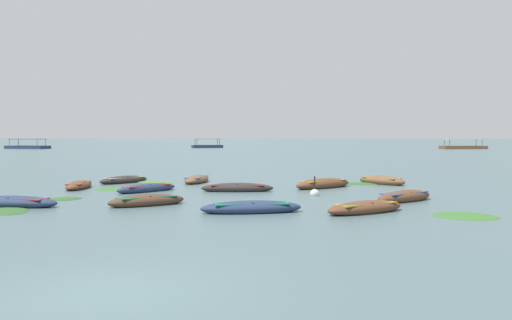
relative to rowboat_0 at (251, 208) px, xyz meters
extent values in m
plane|color=#476066|center=(-2.44, 1489.23, -0.17)|extent=(6000.00, 6000.00, 0.00)
cone|color=slate|center=(-9.06, 1968.42, 303.40)|extent=(1688.63, 1688.63, 607.15)
ellipsoid|color=navy|center=(0.00, 0.00, -0.01)|extent=(3.95, 1.88, 0.55)
cube|color=#197A56|center=(0.00, 0.00, 0.16)|extent=(2.84, 1.36, 0.05)
cube|color=navy|center=(0.00, 0.00, 0.21)|extent=(0.23, 0.80, 0.04)
ellipsoid|color=brown|center=(-9.63, 9.59, -0.02)|extent=(1.25, 3.58, 0.51)
cube|color=#B22D28|center=(-9.63, 9.59, 0.13)|extent=(0.90, 2.58, 0.05)
cube|color=brown|center=(-9.63, 9.59, 0.18)|extent=(0.72, 0.12, 0.04)
ellipsoid|color=brown|center=(3.71, 10.24, 0.02)|extent=(3.86, 3.71, 0.65)
cube|color=orange|center=(3.71, 10.24, 0.22)|extent=(2.78, 2.67, 0.05)
cube|color=brown|center=(3.71, 10.24, 0.27)|extent=(0.63, 0.67, 0.04)
ellipsoid|color=navy|center=(-9.61, 1.59, -0.01)|extent=(3.95, 1.77, 0.55)
cube|color=#B22D28|center=(-9.61, 1.59, 0.16)|extent=(2.85, 1.27, 0.05)
cube|color=navy|center=(-9.61, 1.59, 0.21)|extent=(0.21, 0.80, 0.04)
ellipsoid|color=#4C3323|center=(-4.33, 2.11, 0.00)|extent=(3.34, 2.81, 0.57)
cube|color=#197A56|center=(-4.33, 2.11, 0.17)|extent=(2.41, 2.03, 0.05)
cube|color=#4C3323|center=(-4.33, 2.11, 0.22)|extent=(0.50, 0.66, 0.04)
ellipsoid|color=brown|center=(4.23, 0.03, -0.01)|extent=(3.57, 2.96, 0.55)
cube|color=olive|center=(4.23, 0.03, 0.16)|extent=(2.57, 2.13, 0.05)
cube|color=brown|center=(4.23, 0.03, 0.21)|extent=(0.50, 0.66, 0.04)
ellipsoid|color=#2D2826|center=(-0.93, 8.05, -0.01)|extent=(3.75, 1.12, 0.56)
cube|color=#B22D28|center=(-0.93, 8.05, 0.16)|extent=(2.70, 0.81, 0.05)
cube|color=#2D2826|center=(-0.93, 8.05, 0.21)|extent=(0.11, 0.66, 0.04)
ellipsoid|color=brown|center=(6.59, 3.82, 0.01)|extent=(3.36, 3.13, 0.60)
cube|color=#28519E|center=(6.59, 3.82, 0.19)|extent=(2.42, 2.26, 0.05)
cube|color=brown|center=(6.59, 3.82, 0.24)|extent=(0.53, 0.59, 0.04)
ellipsoid|color=navy|center=(-5.55, 7.86, -0.02)|extent=(3.03, 3.45, 0.52)
cube|color=#B22D28|center=(-5.55, 7.86, 0.14)|extent=(2.18, 2.49, 0.05)
cube|color=navy|center=(-5.55, 7.86, 0.19)|extent=(0.53, 0.45, 0.04)
ellipsoid|color=brown|center=(-3.70, 13.70, -0.01)|extent=(1.67, 3.82, 0.56)
cube|color=#28519E|center=(-3.70, 13.70, 0.16)|extent=(1.20, 2.75, 0.05)
cube|color=brown|center=(-3.70, 13.70, 0.21)|extent=(0.81, 0.19, 0.04)
ellipsoid|color=#2D2826|center=(-8.10, 13.31, -0.01)|extent=(2.95, 3.47, 0.54)
cube|color=#B7B2A3|center=(-8.10, 13.31, 0.15)|extent=(2.12, 2.50, 0.05)
cube|color=#2D2826|center=(-8.10, 13.31, 0.20)|extent=(0.62, 0.49, 0.04)
ellipsoid|color=brown|center=(7.43, 12.74, 0.01)|extent=(2.93, 3.28, 0.62)
cube|color=olive|center=(7.43, 12.74, 0.20)|extent=(2.11, 2.36, 0.05)
cube|color=brown|center=(7.43, 12.74, 0.25)|extent=(0.63, 0.53, 0.04)
cube|color=navy|center=(-14.46, 123.44, 0.10)|extent=(8.30, 5.28, 0.90)
cylinder|color=#4C4742|center=(-16.89, 121.43, 1.22)|extent=(0.10, 0.10, 1.80)
cylinder|color=#4C4742|center=(-17.61, 123.51, 1.22)|extent=(0.10, 0.10, 1.80)
cylinder|color=#4C4742|center=(-11.30, 123.37, 1.22)|extent=(0.10, 0.10, 1.80)
cylinder|color=#4C4742|center=(-12.02, 125.45, 1.22)|extent=(0.10, 0.10, 1.80)
cube|color=#9E998E|center=(-14.46, 123.44, 2.12)|extent=(6.97, 4.44, 0.12)
cube|color=brown|center=(46.62, 111.34, 0.10)|extent=(10.47, 4.80, 0.90)
cylinder|color=#4C4742|center=(42.91, 109.52, 1.22)|extent=(0.10, 0.10, 1.80)
cylinder|color=#4C4742|center=(42.64, 112.47, 1.22)|extent=(0.10, 0.10, 1.80)
cylinder|color=#4C4742|center=(50.60, 110.22, 1.22)|extent=(0.10, 0.10, 1.80)
cylinder|color=#4C4742|center=(50.33, 113.17, 1.22)|extent=(0.10, 0.10, 1.80)
cube|color=beige|center=(46.62, 111.34, 2.12)|extent=(8.79, 4.03, 0.12)
cube|color=navy|center=(-56.43, 112.90, 0.10)|extent=(11.11, 6.78, 0.90)
cylinder|color=#4C4742|center=(-52.20, 113.18, 1.22)|extent=(0.10, 0.10, 1.80)
cylinder|color=#4C4742|center=(-53.07, 110.33, 1.22)|extent=(0.10, 0.10, 1.80)
cylinder|color=#4C4742|center=(-59.78, 115.48, 1.22)|extent=(0.10, 0.10, 1.80)
cylinder|color=#4C4742|center=(-60.65, 112.63, 1.22)|extent=(0.10, 0.10, 1.80)
cube|color=#334C75|center=(-56.43, 112.90, 2.12)|extent=(9.33, 5.69, 0.12)
sphere|color=silver|center=(2.87, 6.06, -0.08)|extent=(0.44, 0.44, 0.44)
cylinder|color=black|center=(2.87, 6.06, 0.34)|extent=(0.06, 0.06, 0.84)
ellipsoid|color=#2D5628|center=(-9.20, 0.14, -0.17)|extent=(2.51, 2.94, 0.14)
ellipsoid|color=#2D5628|center=(-8.52, 4.34, -0.17)|extent=(1.94, 2.04, 0.14)
ellipsoid|color=#477033|center=(-6.41, 13.71, -0.17)|extent=(3.46, 2.84, 0.14)
ellipsoid|color=#38662D|center=(7.57, -0.88, -0.17)|extent=(3.21, 3.22, 0.14)
ellipsoid|color=#38662D|center=(-7.25, 9.25, -0.17)|extent=(3.59, 3.26, 0.14)
ellipsoid|color=#2D5628|center=(6.21, 12.79, -0.17)|extent=(2.84, 2.36, 0.14)
camera|label=1|loc=(0.53, -20.76, 2.63)|focal=39.54mm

